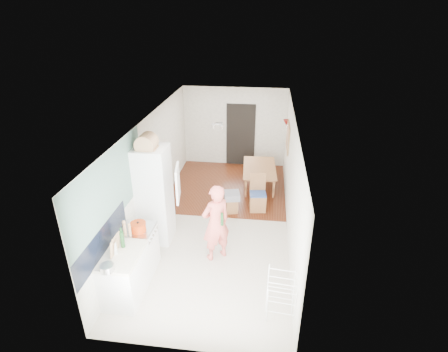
% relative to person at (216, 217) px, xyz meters
% --- Properties ---
extents(room_shell, '(3.20, 7.00, 2.50)m').
position_rel_person_xyz_m(room_shell, '(-0.12, 1.29, 0.28)').
color(room_shell, white).
rests_on(room_shell, ground).
extents(floor, '(3.20, 7.00, 0.01)m').
position_rel_person_xyz_m(floor, '(-0.12, 1.29, -0.97)').
color(floor, '#BBAEA0').
rests_on(floor, ground).
extents(wood_floor_overlay, '(3.20, 3.30, 0.01)m').
position_rel_person_xyz_m(wood_floor_overlay, '(-0.12, 3.14, -0.97)').
color(wood_floor_overlay, brown).
rests_on(wood_floor_overlay, room_shell).
extents(sage_wall_panel, '(0.02, 3.00, 1.30)m').
position_rel_person_xyz_m(sage_wall_panel, '(-1.71, -0.71, 0.88)').
color(sage_wall_panel, slate).
rests_on(sage_wall_panel, room_shell).
extents(tile_splashback, '(0.02, 1.90, 0.50)m').
position_rel_person_xyz_m(tile_splashback, '(-1.70, -1.26, 0.18)').
color(tile_splashback, black).
rests_on(tile_splashback, room_shell).
extents(doorway_recess, '(0.90, 0.04, 2.00)m').
position_rel_person_xyz_m(doorway_recess, '(0.08, 4.77, 0.03)').
color(doorway_recess, black).
rests_on(doorway_recess, room_shell).
extents(base_cabinet, '(0.60, 0.90, 0.86)m').
position_rel_person_xyz_m(base_cabinet, '(-1.42, -1.26, -0.54)').
color(base_cabinet, white).
rests_on(base_cabinet, room_shell).
extents(worktop, '(0.62, 0.92, 0.06)m').
position_rel_person_xyz_m(worktop, '(-1.42, -1.26, -0.08)').
color(worktop, beige).
rests_on(worktop, room_shell).
extents(range_cooker, '(0.60, 0.60, 0.88)m').
position_rel_person_xyz_m(range_cooker, '(-1.42, -0.51, -0.53)').
color(range_cooker, white).
rests_on(range_cooker, room_shell).
extents(cooker_top, '(0.60, 0.60, 0.04)m').
position_rel_person_xyz_m(cooker_top, '(-1.42, -0.51, -0.07)').
color(cooker_top, '#B4B4B7').
rests_on(cooker_top, room_shell).
extents(fridge_housing, '(0.66, 0.66, 2.15)m').
position_rel_person_xyz_m(fridge_housing, '(-1.39, 0.51, 0.10)').
color(fridge_housing, white).
rests_on(fridge_housing, room_shell).
extents(fridge_door, '(0.14, 0.56, 0.70)m').
position_rel_person_xyz_m(fridge_door, '(-0.78, 0.21, 0.58)').
color(fridge_door, white).
rests_on(fridge_door, room_shell).
extents(fridge_interior, '(0.02, 0.52, 0.66)m').
position_rel_person_xyz_m(fridge_interior, '(-1.08, 0.51, 0.58)').
color(fridge_interior, white).
rests_on(fridge_interior, room_shell).
extents(pinboard, '(0.03, 0.90, 0.70)m').
position_rel_person_xyz_m(pinboard, '(1.46, 3.19, 0.58)').
color(pinboard, tan).
rests_on(pinboard, room_shell).
extents(pinboard_frame, '(0.00, 0.94, 0.74)m').
position_rel_person_xyz_m(pinboard_frame, '(1.45, 3.19, 0.58)').
color(pinboard_frame, '#A77040').
rests_on(pinboard_frame, room_shell).
extents(wall_sconce, '(0.18, 0.18, 0.16)m').
position_rel_person_xyz_m(wall_sconce, '(1.42, 3.84, 0.78)').
color(wall_sconce, maroon).
rests_on(wall_sconce, room_shell).
extents(person, '(0.85, 0.80, 1.94)m').
position_rel_person_xyz_m(person, '(0.00, 0.00, 0.00)').
color(person, '#EE685D').
rests_on(person, floor).
extents(dining_table, '(0.84, 1.42, 0.48)m').
position_rel_person_xyz_m(dining_table, '(0.78, 3.33, -0.73)').
color(dining_table, '#A77040').
rests_on(dining_table, floor).
extents(dining_chair, '(0.44, 0.44, 0.94)m').
position_rel_person_xyz_m(dining_chair, '(0.76, 1.97, -0.50)').
color(dining_chair, '#A77040').
rests_on(dining_chair, floor).
extents(stool, '(0.36, 0.36, 0.38)m').
position_rel_person_xyz_m(stool, '(0.12, 1.78, -0.78)').
color(stool, '#A77040').
rests_on(stool, floor).
extents(grey_drape, '(0.44, 0.44, 0.17)m').
position_rel_person_xyz_m(grey_drape, '(0.13, 1.79, -0.51)').
color(grey_drape, gray).
rests_on(grey_drape, stool).
extents(drying_rack, '(0.49, 0.45, 0.88)m').
position_rel_person_xyz_m(drying_rack, '(1.26, -1.42, -0.53)').
color(drying_rack, white).
rests_on(drying_rack, floor).
extents(bread_bin, '(0.48, 0.46, 0.21)m').
position_rel_person_xyz_m(bread_bin, '(-1.42, 0.45, 1.29)').
color(bread_bin, tan).
rests_on(bread_bin, fridge_housing).
extents(red_casserole, '(0.35, 0.35, 0.17)m').
position_rel_person_xyz_m(red_casserole, '(-1.35, -0.58, 0.03)').
color(red_casserole, '#BF340A').
rests_on(red_casserole, cooker_top).
extents(steel_pan, '(0.28, 0.28, 0.11)m').
position_rel_person_xyz_m(steel_pan, '(-1.47, -1.69, 0.00)').
color(steel_pan, '#B4B4B7').
rests_on(steel_pan, worktop).
extents(held_bottle, '(0.06, 0.06, 0.26)m').
position_rel_person_xyz_m(held_bottle, '(0.15, -0.19, 0.07)').
color(held_bottle, '#17411B').
rests_on(held_bottle, person).
extents(bottle_a, '(0.09, 0.09, 0.31)m').
position_rel_person_xyz_m(bottle_a, '(-1.45, -1.07, 0.10)').
color(bottle_a, '#17411B').
rests_on(bottle_a, worktop).
extents(bottle_b, '(0.07, 0.07, 0.25)m').
position_rel_person_xyz_m(bottle_b, '(-1.50, -0.98, 0.08)').
color(bottle_b, '#17411B').
rests_on(bottle_b, worktop).
extents(bottle_c, '(0.12, 0.12, 0.23)m').
position_rel_person_xyz_m(bottle_c, '(-1.52, -1.27, 0.06)').
color(bottle_c, beige).
rests_on(bottle_c, worktop).
extents(pepper_mill_front, '(0.07, 0.07, 0.24)m').
position_rel_person_xyz_m(pepper_mill_front, '(-1.55, -0.73, 0.07)').
color(pepper_mill_front, tan).
rests_on(pepper_mill_front, worktop).
extents(pepper_mill_back, '(0.06, 0.06, 0.20)m').
position_rel_person_xyz_m(pepper_mill_back, '(-1.46, -0.73, 0.05)').
color(pepper_mill_back, tan).
rests_on(pepper_mill_back, worktop).
extents(chopping_boards, '(0.12, 0.25, 0.34)m').
position_rel_person_xyz_m(chopping_boards, '(-1.50, -1.26, 0.12)').
color(chopping_boards, tan).
rests_on(chopping_boards, worktop).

